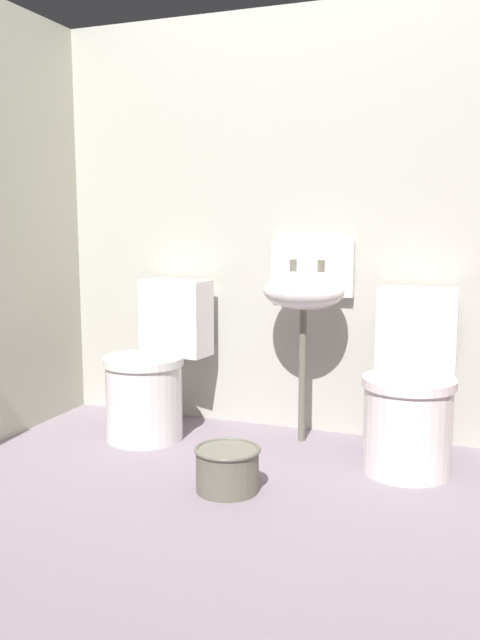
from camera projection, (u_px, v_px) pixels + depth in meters
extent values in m
cube|color=slate|center=(212.00, 528.00, 2.50)|extent=(3.06, 2.74, 0.08)
cube|color=#B5B3A8|center=(303.00, 225.00, 3.47)|extent=(3.06, 0.10, 2.14)
cylinder|color=silver|center=(144.00, 402.00, 3.38)|extent=(0.42, 0.42, 0.38)
cylinder|color=silver|center=(143.00, 361.00, 3.35)|extent=(0.45, 0.45, 0.04)
cube|color=silver|center=(176.00, 317.00, 3.58)|extent=(0.38, 0.22, 0.40)
cylinder|color=white|center=(407.00, 430.00, 2.93)|extent=(0.39, 0.39, 0.38)
cylinder|color=white|center=(409.00, 382.00, 2.90)|extent=(0.41, 0.41, 0.04)
cube|color=white|center=(417.00, 331.00, 3.15)|extent=(0.36, 0.19, 0.40)
cylinder|color=#656354|center=(302.00, 376.00, 3.33)|extent=(0.04, 0.04, 0.66)
ellipsoid|color=silver|center=(304.00, 291.00, 3.27)|extent=(0.40, 0.32, 0.18)
cube|color=silver|center=(312.00, 268.00, 3.41)|extent=(0.42, 0.04, 0.28)
cylinder|color=#656354|center=(293.00, 265.00, 3.33)|extent=(0.04, 0.04, 0.06)
cylinder|color=#656354|center=(321.00, 266.00, 3.28)|extent=(0.04, 0.04, 0.06)
cylinder|color=#656354|center=(227.00, 470.00, 2.74)|extent=(0.26, 0.26, 0.17)
torus|color=#5E5C51|center=(227.00, 449.00, 2.72)|extent=(0.27, 0.27, 0.02)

